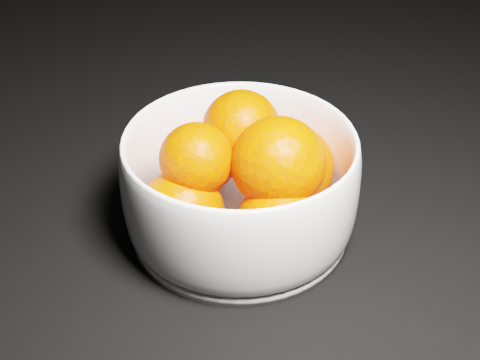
# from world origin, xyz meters

# --- Properties ---
(ground) EXTENTS (3.00, 3.00, 0.00)m
(ground) POSITION_xyz_m (0.00, 0.00, 0.00)
(ground) COLOR black
(ground) RESTS_ON ground
(bowl) EXTENTS (0.20, 0.20, 0.10)m
(bowl) POSITION_xyz_m (0.14, -0.25, 0.05)
(bowl) COLOR silver
(bowl) RESTS_ON ground
(orange_pile) EXTENTS (0.16, 0.16, 0.12)m
(orange_pile) POSITION_xyz_m (0.15, -0.25, 0.06)
(orange_pile) COLOR #FF3D00
(orange_pile) RESTS_ON bowl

